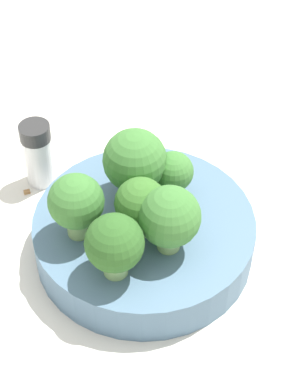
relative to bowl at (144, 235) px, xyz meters
name	(u,v)px	position (x,y,z in m)	size (l,w,h in m)	color
ground_plane	(144,249)	(0.00, 0.00, -0.02)	(3.00, 3.00, 0.00)	silver
bowl	(144,235)	(0.00, 0.00, 0.00)	(0.19, 0.19, 0.04)	slate
broccoli_floret_0	(140,205)	(0.01, 0.00, 0.05)	(0.04, 0.04, 0.05)	#8EB770
broccoli_floret_1	(135,161)	(-0.03, -0.01, 0.06)	(0.06, 0.06, 0.07)	#7A9E5B
broccoli_floret_2	(173,173)	(-0.04, 0.02, 0.05)	(0.04, 0.04, 0.05)	#84AD66
broccoli_floret_3	(170,218)	(0.02, 0.03, 0.05)	(0.05, 0.05, 0.06)	#84AD66
broccoli_floret_4	(76,203)	(0.03, -0.05, 0.05)	(0.05, 0.05, 0.06)	#7A9E5B
broccoli_floret_5	(115,245)	(0.06, -0.01, 0.05)	(0.05, 0.05, 0.06)	#84AD66
pepper_shaker	(38,154)	(-0.07, -0.12, 0.02)	(0.03, 0.03, 0.07)	silver
almond_crumb_1	(27,191)	(-0.05, -0.13, -0.02)	(0.01, 0.00, 0.01)	olive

